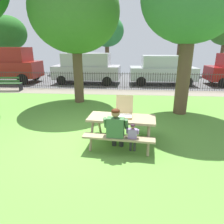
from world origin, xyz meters
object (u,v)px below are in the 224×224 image
(far_tree_midright, at_px, (182,25))
(far_tree_center, at_px, (107,31))
(child_at_table, at_px, (133,135))
(parked_car_far_left, at_px, (6,64))
(pizza_box_open, at_px, (124,111))
(parked_car_left, at_px, (87,68))
(adult_at_table, at_px, (116,128))
(picnic_table_foreground, at_px, (122,123))
(far_tree_midleft, at_px, (67,27))
(parked_car_center, at_px, (162,70))
(park_bench_left, at_px, (7,84))
(tree_midground_right, at_px, (75,12))
(far_tree_left, at_px, (8,33))

(far_tree_midright, bearing_deg, far_tree_center, 180.00)
(child_at_table, xyz_separation_m, parked_car_far_left, (-8.83, 9.59, 0.80))
(pizza_box_open, bearing_deg, parked_car_left, 107.22)
(pizza_box_open, xyz_separation_m, adult_at_table, (-0.18, -0.66, -0.24))
(child_at_table, distance_m, far_tree_midright, 16.42)
(parked_car_left, bearing_deg, picnic_table_foreground, -73.41)
(child_at_table, distance_m, far_tree_midleft, 16.77)
(picnic_table_foreground, bearing_deg, parked_car_center, 74.43)
(child_at_table, height_order, far_tree_center, far_tree_center)
(pizza_box_open, distance_m, far_tree_center, 14.97)
(adult_at_table, relative_size, parked_car_center, 0.27)
(park_bench_left, distance_m, parked_car_far_left, 3.33)
(pizza_box_open, bearing_deg, far_tree_center, 97.30)
(tree_midground_right, height_order, far_tree_left, tree_midground_right)
(far_tree_left, bearing_deg, parked_car_left, -33.45)
(parked_car_center, bearing_deg, pizza_box_open, -105.51)
(adult_at_table, relative_size, parked_car_left, 0.25)
(far_tree_midleft, bearing_deg, adult_at_table, -70.45)
(parked_car_far_left, relative_size, far_tree_midleft, 0.86)
(far_tree_midright, bearing_deg, child_at_table, -106.74)
(picnic_table_foreground, bearing_deg, far_tree_left, 127.58)
(picnic_table_foreground, distance_m, park_bench_left, 9.35)
(far_tree_midleft, bearing_deg, tree_midground_right, -72.23)
(child_at_table, bearing_deg, picnic_table_foreground, 117.00)
(pizza_box_open, bearing_deg, park_bench_left, 139.12)
(far_tree_center, bearing_deg, parked_car_far_left, -139.67)
(parked_car_far_left, xyz_separation_m, parked_car_center, (11.06, -0.00, -0.30))
(parked_car_far_left, distance_m, far_tree_center, 9.17)
(far_tree_center, bearing_deg, far_tree_left, 180.00)
(adult_at_table, distance_m, parked_car_center, 9.88)
(picnic_table_foreground, height_order, pizza_box_open, pizza_box_open)
(far_tree_center, relative_size, far_tree_midright, 0.89)
(child_at_table, xyz_separation_m, parked_car_left, (-2.98, 9.59, 0.59))
(pizza_box_open, distance_m, far_tree_left, 18.71)
(child_at_table, relative_size, parked_car_center, 0.19)
(far_tree_midleft, xyz_separation_m, far_tree_center, (3.72, 0.00, -0.35))
(parked_car_far_left, xyz_separation_m, far_tree_left, (-2.80, 5.71, 2.37))
(park_bench_left, bearing_deg, picnic_table_foreground, -41.88)
(park_bench_left, distance_m, far_tree_midleft, 9.39)
(park_bench_left, height_order, far_tree_midleft, far_tree_midleft)
(pizza_box_open, height_order, tree_midground_right, tree_midground_right)
(child_at_table, xyz_separation_m, far_tree_midright, (4.60, 15.30, 3.76))
(adult_at_table, bearing_deg, far_tree_center, 96.31)
(far_tree_center, bearing_deg, parked_car_center, -52.89)
(parked_car_far_left, height_order, parked_car_left, parked_car_far_left)
(picnic_table_foreground, height_order, tree_midground_right, tree_midground_right)
(pizza_box_open, distance_m, tree_midground_right, 5.49)
(picnic_table_foreground, height_order, parked_car_center, parked_car_center)
(picnic_table_foreground, bearing_deg, tree_midground_right, 117.22)
(tree_midground_right, distance_m, parked_car_left, 5.64)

